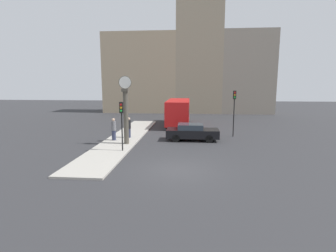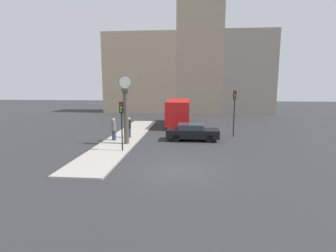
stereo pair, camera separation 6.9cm
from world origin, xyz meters
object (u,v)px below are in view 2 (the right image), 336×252
object	(u,v)px
traffic_light_near	(122,116)
street_clock	(126,112)
sedan_car	(192,132)
traffic_light_far	(234,104)
pedestrian_grey_jacket	(114,129)
bus_distant	(179,111)
pedestrian_black_jacket	(129,127)

from	to	relation	value
traffic_light_near	street_clock	size ratio (longest dim) A/B	0.65
sedan_car	street_clock	size ratio (longest dim) A/B	0.84
sedan_car	traffic_light_near	world-z (taller)	traffic_light_near
traffic_light_far	street_clock	distance (m)	9.77
street_clock	pedestrian_grey_jacket	xyz separation A→B (m)	(-1.36, 1.17, -1.58)
pedestrian_grey_jacket	traffic_light_near	bearing A→B (deg)	-64.16
bus_distant	traffic_light_near	xyz separation A→B (m)	(-3.31, -12.35, 0.91)
sedan_car	traffic_light_near	xyz separation A→B (m)	(-4.87, -4.36, 1.85)
pedestrian_black_jacket	sedan_car	bearing A→B (deg)	-1.14
traffic_light_far	street_clock	bearing A→B (deg)	-154.94
sedan_car	street_clock	bearing A→B (deg)	-156.57
bus_distant	street_clock	bearing A→B (deg)	-109.23
bus_distant	pedestrian_black_jacket	size ratio (longest dim) A/B	4.47
street_clock	pedestrian_grey_jacket	size ratio (longest dim) A/B	2.85
sedan_car	traffic_light_near	size ratio (longest dim) A/B	1.29
traffic_light_far	pedestrian_grey_jacket	xyz separation A→B (m)	(-10.20, -2.97, -1.92)
pedestrian_grey_jacket	pedestrian_black_jacket	size ratio (longest dim) A/B	1.04
sedan_car	traffic_light_far	size ratio (longest dim) A/B	1.05
street_clock	pedestrian_grey_jacket	world-z (taller)	street_clock
traffic_light_near	pedestrian_grey_jacket	xyz separation A→B (m)	(-1.60, 3.31, -1.54)
sedan_car	traffic_light_far	distance (m)	4.75
bus_distant	street_clock	distance (m)	10.85
bus_distant	pedestrian_black_jacket	world-z (taller)	bus_distant
traffic_light_far	street_clock	xyz separation A→B (m)	(-8.84, -4.13, -0.34)
sedan_car	pedestrian_grey_jacket	world-z (taller)	pedestrian_grey_jacket
street_clock	pedestrian_black_jacket	bearing A→B (deg)	98.74
traffic_light_near	pedestrian_grey_jacket	distance (m)	3.99
traffic_light_near	street_clock	distance (m)	2.16
sedan_car	street_clock	distance (m)	5.89
sedan_car	bus_distant	bearing A→B (deg)	100.99
bus_distant	traffic_light_far	world-z (taller)	traffic_light_far
traffic_light_far	bus_distant	bearing A→B (deg)	131.02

